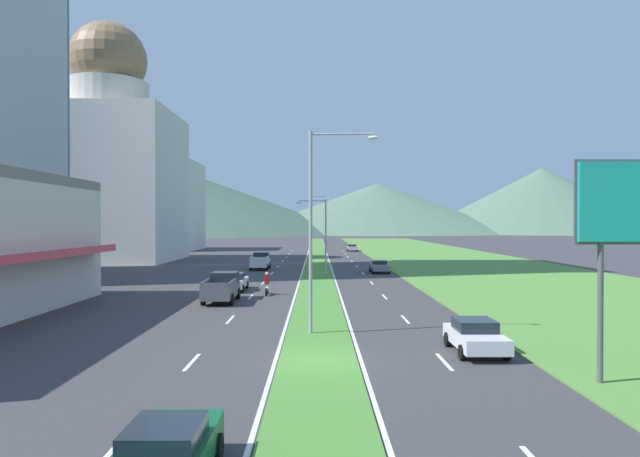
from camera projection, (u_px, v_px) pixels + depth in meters
name	position (u px, v px, depth m)	size (l,w,h in m)	color
ground_plane	(318.00, 361.00, 22.63)	(600.00, 600.00, 0.00)	#38383A
grass_median	(317.00, 261.00, 82.63)	(3.20, 240.00, 0.06)	#477F33
grass_verge_right	(456.00, 261.00, 82.74)	(24.00, 240.00, 0.06)	#518438
lane_dash_left_2	(192.00, 362.00, 22.49)	(0.16, 2.80, 0.01)	silver
lane_dash_left_3	(230.00, 319.00, 32.44)	(0.16, 2.80, 0.01)	silver
lane_dash_left_4	(251.00, 297.00, 42.38)	(0.16, 2.80, 0.01)	silver
lane_dash_left_5	(263.00, 283.00, 52.33)	(0.16, 2.80, 0.01)	silver
lane_dash_left_6	(272.00, 273.00, 62.27)	(0.16, 2.80, 0.01)	silver
lane_dash_left_7	(278.00, 266.00, 72.22)	(0.16, 2.80, 0.01)	silver
lane_dash_left_8	(283.00, 261.00, 82.16)	(0.16, 2.80, 0.01)	silver
lane_dash_left_9	(286.00, 257.00, 92.11)	(0.16, 2.80, 0.01)	silver
lane_dash_left_10	(289.00, 254.00, 102.05)	(0.16, 2.80, 0.01)	silver
lane_dash_left_11	(292.00, 251.00, 112.00)	(0.16, 2.80, 0.01)	silver
lane_dash_right_2	(444.00, 362.00, 22.55)	(0.16, 2.80, 0.01)	silver
lane_dash_right_3	(405.00, 319.00, 32.49)	(0.16, 2.80, 0.01)	silver
lane_dash_right_4	(385.00, 297.00, 42.44)	(0.16, 2.80, 0.01)	silver
lane_dash_right_5	(372.00, 283.00, 52.38)	(0.16, 2.80, 0.01)	silver
lane_dash_right_6	(363.00, 273.00, 62.33)	(0.16, 2.80, 0.01)	silver
lane_dash_right_7	(357.00, 266.00, 72.27)	(0.16, 2.80, 0.01)	silver
lane_dash_right_8	(352.00, 261.00, 82.22)	(0.16, 2.80, 0.01)	silver
lane_dash_right_9	(348.00, 257.00, 92.16)	(0.16, 2.80, 0.01)	silver
lane_dash_right_10	(345.00, 254.00, 102.11)	(0.16, 2.80, 0.01)	silver
lane_dash_right_11	(343.00, 251.00, 112.05)	(0.16, 2.80, 0.01)	silver
edge_line_median_left	(306.00, 261.00, 82.62)	(0.16, 240.00, 0.01)	silver
edge_line_median_right	(329.00, 261.00, 82.64)	(0.16, 240.00, 0.01)	silver
domed_building	(109.00, 164.00, 83.28)	(19.52, 19.52, 35.57)	silver
midrise_colored	(160.00, 206.00, 116.79)	(16.07, 16.07, 18.34)	silver
hill_far_left	(144.00, 195.00, 311.15)	(238.01, 238.01, 42.25)	#3D5647
hill_far_center	(377.00, 208.00, 320.32)	(158.21, 158.21, 28.59)	#516B56
hill_far_right	(542.00, 201.00, 317.98)	(142.99, 142.99, 37.10)	#516B56
street_lamp_near	(318.00, 218.00, 28.11)	(3.52, 0.44, 10.25)	#99999E
street_lamp_mid	(322.00, 232.00, 57.50)	(3.12, 0.37, 8.07)	#99999E
street_lamp_far	(314.00, 223.00, 86.89)	(3.04, 0.37, 9.97)	#99999E
car_0	(379.00, 266.00, 63.35)	(2.00, 4.63, 1.40)	slate
car_1	(475.00, 336.00, 24.15)	(2.03, 4.17, 1.43)	silver
car_2	(234.00, 281.00, 46.51)	(2.02, 4.74, 1.47)	silver
car_4	(166.00, 453.00, 11.86)	(1.92, 4.07, 1.38)	#0C5128
car_5	(352.00, 248.00, 111.69)	(2.01, 4.46, 1.38)	#B2B2B7
pickup_truck_0	(222.00, 288.00, 40.05)	(2.18, 5.40, 2.00)	#515459
pickup_truck_1	(261.00, 261.00, 68.26)	(2.18, 5.40, 2.00)	silver
motorcycle_rider	(267.00, 285.00, 43.61)	(0.36, 2.00, 1.80)	black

